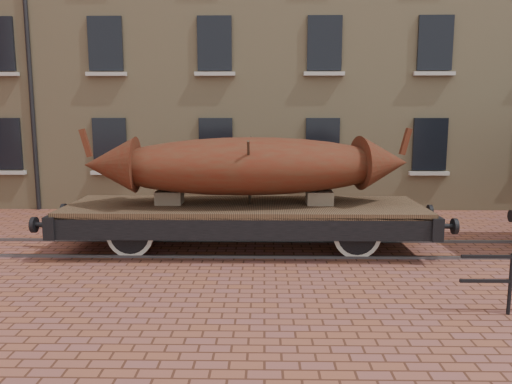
{
  "coord_description": "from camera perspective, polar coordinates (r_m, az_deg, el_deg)",
  "views": [
    {
      "loc": [
        -0.91,
        -11.44,
        3.16
      ],
      "look_at": [
        -1.11,
        0.5,
        1.3
      ],
      "focal_mm": 35.0,
      "sensor_mm": 36.0,
      "label": 1
    }
  ],
  "objects": [
    {
      "name": "ground",
      "position": [
        11.91,
        5.32,
        -6.58
      ],
      "size": [
        90.0,
        90.0,
        0.0
      ],
      "primitive_type": "plane",
      "color": "brown"
    },
    {
      "name": "warehouse_cream",
      "position": [
        22.12,
        11.73,
        18.67
      ],
      "size": [
        40.0,
        10.19,
        14.0
      ],
      "color": "tan",
      "rests_on": "ground"
    },
    {
      "name": "rail_track",
      "position": [
        11.9,
        5.32,
        -6.44
      ],
      "size": [
        30.0,
        1.52,
        0.06
      ],
      "color": "#59595E",
      "rests_on": "ground"
    },
    {
      "name": "flatcar_wagon",
      "position": [
        11.68,
        -1.34,
        -2.45
      ],
      "size": [
        9.27,
        2.52,
        1.4
      ],
      "color": "brown",
      "rests_on": "ground"
    },
    {
      "name": "iron_boat",
      "position": [
        11.51,
        -0.72,
        3.02
      ],
      "size": [
        7.58,
        2.69,
        1.77
      ],
      "color": "#4F170D",
      "rests_on": "flatcar_wagon"
    }
  ]
}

